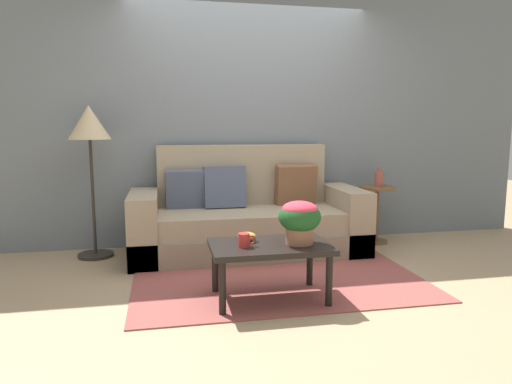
{
  "coord_description": "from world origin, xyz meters",
  "views": [
    {
      "loc": [
        -0.9,
        -3.63,
        1.26
      ],
      "look_at": [
        -0.15,
        0.14,
        0.71
      ],
      "focal_mm": 32.42,
      "sensor_mm": 36.0,
      "label": 1
    }
  ],
  "objects_px": {
    "couch": "(247,220)",
    "coffee_table": "(270,251)",
    "potted_plant": "(300,218)",
    "floor_lamp": "(90,133)",
    "table_vase": "(379,178)",
    "coffee_mug": "(244,240)",
    "snack_bowl": "(247,236)",
    "side_table": "(377,204)"
  },
  "relations": [
    {
      "from": "side_table",
      "to": "coffee_mug",
      "type": "distance_m",
      "value": 2.23
    },
    {
      "from": "couch",
      "to": "potted_plant",
      "type": "distance_m",
      "value": 1.37
    },
    {
      "from": "potted_plant",
      "to": "snack_bowl",
      "type": "xyz_separation_m",
      "value": [
        -0.36,
        0.14,
        -0.15
      ]
    },
    {
      "from": "potted_plant",
      "to": "floor_lamp",
      "type": "bearing_deg",
      "value": 137.92
    },
    {
      "from": "coffee_table",
      "to": "snack_bowl",
      "type": "bearing_deg",
      "value": 145.16
    },
    {
      "from": "snack_bowl",
      "to": "floor_lamp",
      "type": "bearing_deg",
      "value": 133.59
    },
    {
      "from": "coffee_table",
      "to": "table_vase",
      "type": "xyz_separation_m",
      "value": [
        1.52,
        1.4,
        0.34
      ]
    },
    {
      "from": "floor_lamp",
      "to": "snack_bowl",
      "type": "relative_size",
      "value": 10.53
    },
    {
      "from": "floor_lamp",
      "to": "coffee_mug",
      "type": "height_order",
      "value": "floor_lamp"
    },
    {
      "from": "couch",
      "to": "coffee_table",
      "type": "bearing_deg",
      "value": -93.02
    },
    {
      "from": "coffee_table",
      "to": "snack_bowl",
      "type": "distance_m",
      "value": 0.2
    },
    {
      "from": "side_table",
      "to": "couch",
      "type": "bearing_deg",
      "value": -176.28
    },
    {
      "from": "potted_plant",
      "to": "snack_bowl",
      "type": "relative_size",
      "value": 2.26
    },
    {
      "from": "potted_plant",
      "to": "table_vase",
      "type": "relative_size",
      "value": 1.5
    },
    {
      "from": "snack_bowl",
      "to": "table_vase",
      "type": "distance_m",
      "value": 2.13
    },
    {
      "from": "side_table",
      "to": "table_vase",
      "type": "distance_m",
      "value": 0.28
    },
    {
      "from": "floor_lamp",
      "to": "potted_plant",
      "type": "height_order",
      "value": "floor_lamp"
    },
    {
      "from": "coffee_mug",
      "to": "potted_plant",
      "type": "bearing_deg",
      "value": 1.32
    },
    {
      "from": "couch",
      "to": "floor_lamp",
      "type": "height_order",
      "value": "floor_lamp"
    },
    {
      "from": "floor_lamp",
      "to": "snack_bowl",
      "type": "bearing_deg",
      "value": -46.41
    },
    {
      "from": "side_table",
      "to": "floor_lamp",
      "type": "relative_size",
      "value": 0.43
    },
    {
      "from": "side_table",
      "to": "potted_plant",
      "type": "bearing_deg",
      "value": -132.21
    },
    {
      "from": "floor_lamp",
      "to": "table_vase",
      "type": "height_order",
      "value": "floor_lamp"
    },
    {
      "from": "coffee_mug",
      "to": "couch",
      "type": "bearing_deg",
      "value": 78.97
    },
    {
      "from": "coffee_table",
      "to": "coffee_mug",
      "type": "relative_size",
      "value": 6.77
    },
    {
      "from": "coffee_table",
      "to": "couch",
      "type": "bearing_deg",
      "value": 86.98
    },
    {
      "from": "floor_lamp",
      "to": "snack_bowl",
      "type": "distance_m",
      "value": 1.97
    },
    {
      "from": "side_table",
      "to": "snack_bowl",
      "type": "bearing_deg",
      "value": -142.09
    },
    {
      "from": "couch",
      "to": "side_table",
      "type": "bearing_deg",
      "value": 3.72
    },
    {
      "from": "potted_plant",
      "to": "snack_bowl",
      "type": "distance_m",
      "value": 0.41
    },
    {
      "from": "coffee_table",
      "to": "side_table",
      "type": "height_order",
      "value": "side_table"
    },
    {
      "from": "couch",
      "to": "table_vase",
      "type": "bearing_deg",
      "value": 3.86
    },
    {
      "from": "coffee_mug",
      "to": "table_vase",
      "type": "height_order",
      "value": "table_vase"
    },
    {
      "from": "coffee_table",
      "to": "table_vase",
      "type": "bearing_deg",
      "value": 42.54
    },
    {
      "from": "floor_lamp",
      "to": "couch",
      "type": "bearing_deg",
      "value": -4.81
    },
    {
      "from": "potted_plant",
      "to": "coffee_mug",
      "type": "height_order",
      "value": "potted_plant"
    },
    {
      "from": "side_table",
      "to": "snack_bowl",
      "type": "distance_m",
      "value": 2.1
    },
    {
      "from": "coffee_table",
      "to": "coffee_mug",
      "type": "bearing_deg",
      "value": -167.05
    },
    {
      "from": "coffee_table",
      "to": "snack_bowl",
      "type": "height_order",
      "value": "snack_bowl"
    },
    {
      "from": "potted_plant",
      "to": "couch",
      "type": "bearing_deg",
      "value": 96.05
    },
    {
      "from": "couch",
      "to": "snack_bowl",
      "type": "relative_size",
      "value": 16.52
    },
    {
      "from": "potted_plant",
      "to": "table_vase",
      "type": "distance_m",
      "value": 1.95
    }
  ]
}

